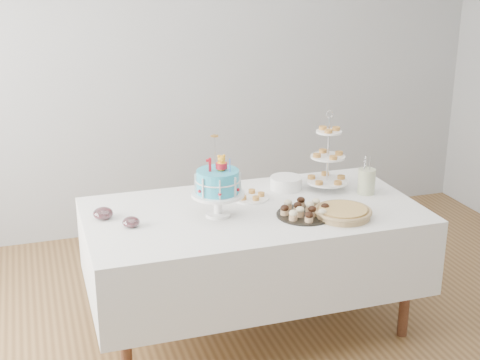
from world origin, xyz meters
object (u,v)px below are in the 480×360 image
object	(u,v)px
pie	(343,212)
tiered_stand	(328,157)
table	(253,245)
cupcake_tray	(305,210)
jam_bowl_b	(103,214)
birthday_cake	(218,195)
pastry_plate	(251,196)
jam_bowl_a	(131,222)
utensil_pitcher	(367,180)
plate_stack	(286,183)

from	to	relation	value
pie	tiered_stand	xyz separation A→B (m)	(0.11, 0.44, 0.18)
table	cupcake_tray	distance (m)	0.40
jam_bowl_b	birthday_cake	bearing A→B (deg)	-14.08
birthday_cake	pastry_plate	xyz separation A→B (m)	(0.26, 0.21, -0.11)
cupcake_tray	jam_bowl_b	size ratio (longest dim) A/B	2.86
jam_bowl_a	utensil_pitcher	distance (m)	1.46
birthday_cake	pie	world-z (taller)	birthday_cake
birthday_cake	utensil_pitcher	bearing A→B (deg)	15.46
pie	tiered_stand	distance (m)	0.49
birthday_cake	utensil_pitcher	size ratio (longest dim) A/B	1.94
plate_stack	utensil_pitcher	bearing A→B (deg)	-27.51
cupcake_tray	jam_bowl_a	bearing A→B (deg)	171.50
utensil_pitcher	plate_stack	bearing A→B (deg)	153.67
table	pie	bearing A→B (deg)	-31.57
table	jam_bowl_b	world-z (taller)	jam_bowl_b
jam_bowl_a	jam_bowl_b	bearing A→B (deg)	128.96
pie	tiered_stand	size ratio (longest dim) A/B	0.64
birthday_cake	tiered_stand	size ratio (longest dim) A/B	0.91
plate_stack	pastry_plate	world-z (taller)	plate_stack
pastry_plate	jam_bowl_a	distance (m)	0.78
birthday_cake	pie	bearing A→B (deg)	-8.41
birthday_cake	plate_stack	size ratio (longest dim) A/B	2.30
table	pastry_plate	bearing A→B (deg)	76.21
table	birthday_cake	world-z (taller)	birthday_cake
cupcake_tray	jam_bowl_b	xyz separation A→B (m)	(-1.08, 0.30, -0.00)
birthday_cake	jam_bowl_b	distance (m)	0.65
jam_bowl_b	tiered_stand	bearing A→B (deg)	2.34
table	jam_bowl_a	xyz separation A→B (m)	(-0.71, -0.04, 0.25)
pastry_plate	jam_bowl_a	xyz separation A→B (m)	(-0.75, -0.21, 0.01)
birthday_cake	tiered_stand	distance (m)	0.80
cupcake_tray	jam_bowl_a	distance (m)	0.96
birthday_cake	utensil_pitcher	world-z (taller)	birthday_cake
jam_bowl_b	utensil_pitcher	world-z (taller)	utensil_pitcher
pastry_plate	jam_bowl_b	distance (m)	0.88
pie	jam_bowl_b	size ratio (longest dim) A/B	2.91
tiered_stand	birthday_cake	bearing A→B (deg)	-164.51
pastry_plate	jam_bowl_b	world-z (taller)	jam_bowl_b
plate_stack	utensil_pitcher	size ratio (longest dim) A/B	0.84
table	tiered_stand	distance (m)	0.72
cupcake_tray	tiered_stand	xyz separation A→B (m)	(0.30, 0.36, 0.18)
pastry_plate	utensil_pitcher	xyz separation A→B (m)	(0.70, -0.13, 0.07)
birthday_cake	pastry_plate	bearing A→B (deg)	49.38
birthday_cake	jam_bowl_a	xyz separation A→B (m)	(-0.49, -0.00, -0.10)
plate_stack	pastry_plate	xyz separation A→B (m)	(-0.27, -0.09, -0.02)
cupcake_tray	jam_bowl_a	size ratio (longest dim) A/B	3.40
birthday_cake	jam_bowl_a	world-z (taller)	birthday_cake
birthday_cake	pie	xyz separation A→B (m)	(0.66, -0.23, -0.10)
birthday_cake	utensil_pitcher	xyz separation A→B (m)	(0.97, 0.07, -0.04)
cupcake_tray	pie	bearing A→B (deg)	-23.79
pie	jam_bowl_a	size ratio (longest dim) A/B	3.46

